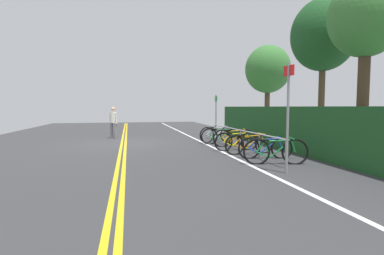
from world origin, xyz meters
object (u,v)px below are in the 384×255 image
(sign_post_far, at_px, (288,108))
(tree_near_left, at_px, (268,70))
(bicycle_2, at_px, (234,138))
(bicycle_5, at_px, (265,148))
(bike_rack, at_px, (240,135))
(sign_post_near, at_px, (216,113))
(bicycle_3, at_px, (236,141))
(bicycle_0, at_px, (217,134))
(tree_far_right, at_px, (366,19))
(tree_mid, at_px, (323,36))
(bicycle_1, at_px, (221,136))
(bicycle_4, at_px, (250,144))
(pedestrian, at_px, (113,121))
(bicycle_6, at_px, (276,151))

(sign_post_far, xyz_separation_m, tree_near_left, (-9.24, 4.21, 2.15))
(bicycle_2, relative_size, bicycle_5, 0.99)
(bike_rack, xyz_separation_m, sign_post_near, (-3.52, 0.18, 0.72))
(bicycle_3, xyz_separation_m, sign_post_near, (-3.51, 0.31, 0.96))
(bicycle_0, distance_m, tree_far_right, 6.89)
(tree_mid, bearing_deg, bicycle_1, -106.32)
(sign_post_far, bearing_deg, tree_far_right, 111.89)
(bicycle_1, xyz_separation_m, tree_mid, (1.13, 3.87, 4.07))
(bike_rack, xyz_separation_m, sign_post_far, (3.61, -0.29, 0.96))
(bicycle_1, distance_m, sign_post_near, 2.02)
(bike_rack, relative_size, bicycle_4, 3.50)
(bike_rack, relative_size, pedestrian, 3.99)
(bicycle_0, relative_size, bicycle_3, 1.01)
(sign_post_far, bearing_deg, bicycle_1, 178.25)
(bicycle_3, relative_size, bicycle_5, 1.03)
(bicycle_1, relative_size, bicycle_6, 0.95)
(bicycle_2, height_order, tree_near_left, tree_near_left)
(bicycle_6, bearing_deg, bicycle_4, 179.52)
(pedestrian, relative_size, tree_far_right, 0.29)
(bike_rack, height_order, sign_post_near, sign_post_near)
(tree_near_left, distance_m, tree_mid, 5.05)
(bicycle_0, relative_size, sign_post_far, 0.67)
(bicycle_2, bearing_deg, bike_rack, -7.53)
(bicycle_1, xyz_separation_m, bicycle_4, (2.60, 0.12, -0.01))
(bike_rack, bearing_deg, bicycle_2, 172.47)
(sign_post_near, height_order, tree_mid, tree_mid)
(bicycle_4, bearing_deg, tree_far_right, 63.82)
(bicycle_6, bearing_deg, tree_mid, 130.59)
(bicycle_1, distance_m, bicycle_4, 2.60)
(bicycle_0, bearing_deg, sign_post_far, -2.05)
(bicycle_3, bearing_deg, pedestrian, -138.19)
(bicycle_3, height_order, pedestrian, pedestrian)
(sign_post_far, bearing_deg, bicycle_2, 174.77)
(bicycle_0, bearing_deg, tree_near_left, 127.64)
(bicycle_1, bearing_deg, bicycle_5, 4.02)
(pedestrian, bearing_deg, bicycle_1, 53.89)
(pedestrian, bearing_deg, sign_post_far, 26.66)
(bicycle_3, relative_size, bicycle_6, 0.97)
(bicycle_6, bearing_deg, bicycle_1, -178.56)
(bike_rack, distance_m, tree_mid, 5.40)
(sign_post_far, relative_size, tree_mid, 0.44)
(bicycle_5, bearing_deg, bicycle_2, 179.84)
(bike_rack, bearing_deg, tree_mid, 99.58)
(tree_mid, bearing_deg, bike_rack, -80.42)
(bicycle_3, bearing_deg, bicycle_1, 179.80)
(pedestrian, relative_size, tree_near_left, 0.31)
(sign_post_near, bearing_deg, bicycle_0, -14.46)
(bike_rack, distance_m, bicycle_4, 0.86)
(bicycle_4, distance_m, sign_post_near, 4.46)
(bicycle_3, relative_size, pedestrian, 1.09)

